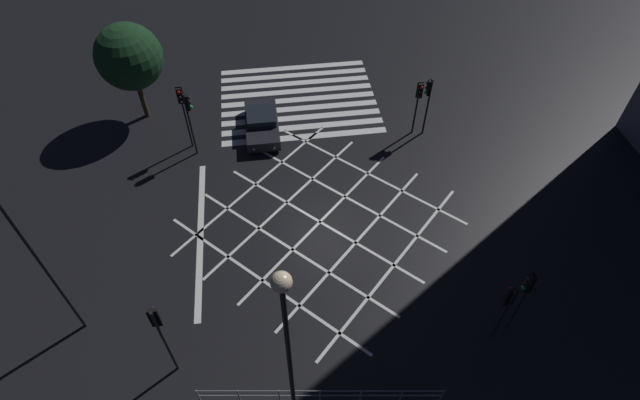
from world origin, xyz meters
TOP-DOWN VIEW (x-y plane):
  - ground_plane at (0.00, 0.00)m, footprint 200.00×200.00m
  - road_markings at (0.27, -6.97)m, footprint 14.44×21.16m
  - traffic_light_nw_main at (-6.89, 6.67)m, footprint 0.39×0.36m
  - traffic_light_se_cross at (6.43, -6.50)m, footprint 0.36×0.39m
  - traffic_light_ne_cross at (6.54, 6.57)m, footprint 0.36×0.39m
  - traffic_light_nw_cross at (-6.21, 6.89)m, footprint 0.36×0.39m
  - traffic_light_sw_main at (-6.76, -5.91)m, footprint 0.39×0.36m
  - traffic_light_sw_cross at (-6.27, -5.96)m, footprint 0.36×0.39m
  - traffic_light_se_main at (6.06, -5.93)m, footprint 0.39×0.36m
  - street_lamp_east at (10.47, 4.26)m, footprint 0.42×0.42m
  - street_lamp_west at (2.15, 9.63)m, footprint 0.50×0.50m
  - street_tree_near at (9.24, -9.74)m, footprint 3.68×3.68m
  - waiting_car at (2.40, -7.36)m, footprint 1.85×4.17m
  - pedestrian_railing at (1.18, 8.69)m, footprint 8.92×1.26m

SIDE VIEW (x-z plane):
  - ground_plane at x=0.00m, z-range 0.00..0.00m
  - road_markings at x=0.27m, z-range 0.00..0.01m
  - waiting_car at x=2.40m, z-range -0.03..1.19m
  - pedestrian_railing at x=1.18m, z-range 0.15..1.20m
  - traffic_light_nw_cross at x=-6.21m, z-range 0.72..4.05m
  - traffic_light_sw_cross at x=-6.27m, z-range 0.75..4.25m
  - traffic_light_sw_main at x=-6.76m, z-range 0.79..4.45m
  - traffic_light_nw_main at x=-6.89m, z-range 0.83..4.66m
  - traffic_light_se_main at x=6.06m, z-range 0.85..4.80m
  - traffic_light_se_cross at x=6.43m, z-range 0.86..4.88m
  - traffic_light_ne_cross at x=6.54m, z-range 0.92..5.22m
  - street_tree_near at x=9.24m, z-range 1.08..6.95m
  - street_lamp_east at x=10.47m, z-range 1.21..10.75m
  - street_lamp_west at x=2.15m, z-range 1.77..11.82m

